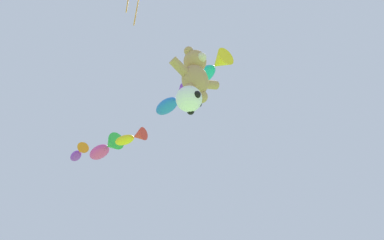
{
  "coord_description": "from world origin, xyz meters",
  "views": [
    {
      "loc": [
        -7.22,
        -2.84,
        1.37
      ],
      "look_at": [
        -0.96,
        4.44,
        8.08
      ],
      "focal_mm": 35.0,
      "sensor_mm": 36.0,
      "label": 1
    }
  ],
  "objects_px": {
    "teddy_bear_kite": "(195,74)",
    "fish_kite_violet": "(78,153)",
    "fish_kite_magenta": "(105,148)",
    "soccer_ball_kite": "(189,99)",
    "fish_kite_teal": "(212,69)",
    "fish_kite_goldfin": "(131,138)",
    "fish_kite_cobalt": "(174,101)"
  },
  "relations": [
    {
      "from": "fish_kite_cobalt",
      "to": "fish_kite_goldfin",
      "type": "distance_m",
      "value": 2.65
    },
    {
      "from": "teddy_bear_kite",
      "to": "fish_kite_goldfin",
      "type": "bearing_deg",
      "value": 76.92
    },
    {
      "from": "teddy_bear_kite",
      "to": "fish_kite_goldfin",
      "type": "relative_size",
      "value": 1.18
    },
    {
      "from": "fish_kite_violet",
      "to": "fish_kite_teal",
      "type": "bearing_deg",
      "value": -85.12
    },
    {
      "from": "fish_kite_goldfin",
      "to": "fish_kite_magenta",
      "type": "bearing_deg",
      "value": 95.43
    },
    {
      "from": "soccer_ball_kite",
      "to": "fish_kite_magenta",
      "type": "relative_size",
      "value": 0.38
    },
    {
      "from": "soccer_ball_kite",
      "to": "fish_kite_cobalt",
      "type": "relative_size",
      "value": 0.41
    },
    {
      "from": "soccer_ball_kite",
      "to": "fish_kite_teal",
      "type": "bearing_deg",
      "value": 28.01
    },
    {
      "from": "teddy_bear_kite",
      "to": "fish_kite_teal",
      "type": "bearing_deg",
      "value": 28.51
    },
    {
      "from": "fish_kite_teal",
      "to": "fish_kite_goldfin",
      "type": "height_order",
      "value": "fish_kite_teal"
    },
    {
      "from": "fish_kite_cobalt",
      "to": "fish_kite_violet",
      "type": "xyz_separation_m",
      "value": [
        -1.13,
        6.76,
        -0.09
      ]
    },
    {
      "from": "fish_kite_teal",
      "to": "fish_kite_cobalt",
      "type": "distance_m",
      "value": 2.74
    },
    {
      "from": "fish_kite_magenta",
      "to": "fish_kite_violet",
      "type": "distance_m",
      "value": 2.38
    },
    {
      "from": "teddy_bear_kite",
      "to": "fish_kite_magenta",
      "type": "distance_m",
      "value": 8.27
    },
    {
      "from": "fish_kite_cobalt",
      "to": "fish_kite_goldfin",
      "type": "relative_size",
      "value": 1.23
    },
    {
      "from": "fish_kite_teal",
      "to": "fish_kite_magenta",
      "type": "relative_size",
      "value": 0.9
    },
    {
      "from": "fish_kite_cobalt",
      "to": "fish_kite_magenta",
      "type": "bearing_deg",
      "value": 99.15
    },
    {
      "from": "soccer_ball_kite",
      "to": "fish_kite_violet",
      "type": "xyz_separation_m",
      "value": [
        1.21,
        10.55,
        3.28
      ]
    },
    {
      "from": "soccer_ball_kite",
      "to": "teddy_bear_kite",
      "type": "bearing_deg",
      "value": 26.06
    },
    {
      "from": "soccer_ball_kite",
      "to": "fish_kite_magenta",
      "type": "distance_m",
      "value": 8.86
    },
    {
      "from": "teddy_bear_kite",
      "to": "fish_kite_violet",
      "type": "relative_size",
      "value": 1.22
    },
    {
      "from": "teddy_bear_kite",
      "to": "fish_kite_violet",
      "type": "distance_m",
      "value": 10.56
    },
    {
      "from": "fish_kite_teal",
      "to": "fish_kite_goldfin",
      "type": "bearing_deg",
      "value": 92.33
    },
    {
      "from": "fish_kite_cobalt",
      "to": "fish_kite_violet",
      "type": "relative_size",
      "value": 1.27
    },
    {
      "from": "soccer_ball_kite",
      "to": "fish_kite_goldfin",
      "type": "xyz_separation_m",
      "value": [
        1.81,
        6.21,
        2.4
      ]
    },
    {
      "from": "teddy_bear_kite",
      "to": "fish_kite_magenta",
      "type": "relative_size",
      "value": 0.9
    },
    {
      "from": "fish_kite_goldfin",
      "to": "fish_kite_magenta",
      "type": "relative_size",
      "value": 0.76
    },
    {
      "from": "fish_kite_cobalt",
      "to": "fish_kite_goldfin",
      "type": "xyz_separation_m",
      "value": [
        -0.53,
        2.41,
        -0.96
      ]
    },
    {
      "from": "fish_kite_teal",
      "to": "fish_kite_cobalt",
      "type": "height_order",
      "value": "fish_kite_cobalt"
    },
    {
      "from": "fish_kite_teal",
      "to": "fish_kite_goldfin",
      "type": "relative_size",
      "value": 1.18
    },
    {
      "from": "fish_kite_goldfin",
      "to": "fish_kite_violet",
      "type": "xyz_separation_m",
      "value": [
        -0.6,
        4.35,
        0.88
      ]
    },
    {
      "from": "fish_kite_teal",
      "to": "fish_kite_magenta",
      "type": "height_order",
      "value": "fish_kite_teal"
    }
  ]
}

